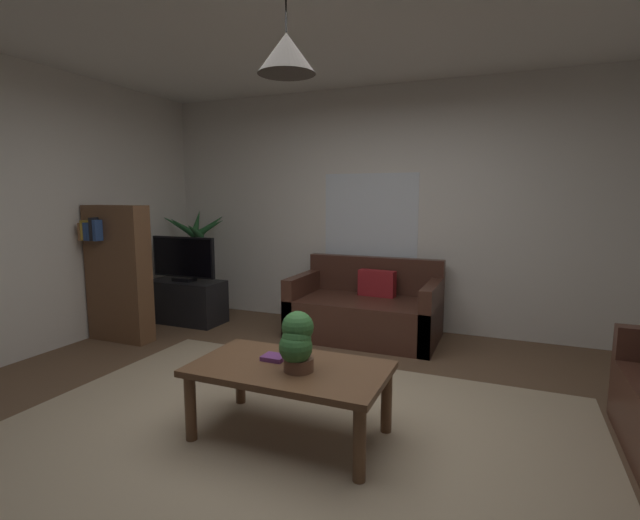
# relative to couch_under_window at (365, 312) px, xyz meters

# --- Properties ---
(floor) EXTENTS (5.71, 4.90, 0.02)m
(floor) POSITION_rel_couch_under_window_xyz_m (0.17, -1.96, -0.28)
(floor) COLOR brown
(floor) RESTS_ON ground
(rug) EXTENTS (3.71, 2.70, 0.01)m
(rug) POSITION_rel_couch_under_window_xyz_m (0.17, -2.16, -0.27)
(rug) COLOR tan
(rug) RESTS_ON ground
(wall_back) EXTENTS (5.83, 0.06, 2.69)m
(wall_back) POSITION_rel_couch_under_window_xyz_m (0.17, 0.52, 1.07)
(wall_back) COLOR silver
(wall_back) RESTS_ON ground
(window_pane) EXTENTS (1.09, 0.01, 0.98)m
(window_pane) POSITION_rel_couch_under_window_xyz_m (-0.11, 0.49, 0.98)
(window_pane) COLOR white
(couch_under_window) EXTENTS (1.52, 0.87, 0.82)m
(couch_under_window) POSITION_rel_couch_under_window_xyz_m (0.00, 0.00, 0.00)
(couch_under_window) COLOR #47281E
(couch_under_window) RESTS_ON ground
(coffee_table) EXTENTS (1.20, 0.68, 0.46)m
(coffee_table) POSITION_rel_couch_under_window_xyz_m (0.17, -2.14, 0.12)
(coffee_table) COLOR brown
(coffee_table) RESTS_ON ground
(book_on_table_0) EXTENTS (0.14, 0.12, 0.03)m
(book_on_table_0) POSITION_rel_couch_under_window_xyz_m (0.03, -2.09, 0.20)
(book_on_table_0) COLOR #72387F
(book_on_table_0) RESTS_ON coffee_table
(remote_on_table_0) EXTENTS (0.15, 0.15, 0.02)m
(remote_on_table_0) POSITION_rel_couch_under_window_xyz_m (0.25, -2.12, 0.19)
(remote_on_table_0) COLOR black
(remote_on_table_0) RESTS_ON coffee_table
(potted_plant_on_table) EXTENTS (0.20, 0.23, 0.36)m
(potted_plant_on_table) POSITION_rel_couch_under_window_xyz_m (0.24, -2.20, 0.37)
(potted_plant_on_table) COLOR brown
(potted_plant_on_table) RESTS_ON coffee_table
(tv_stand) EXTENTS (0.90, 0.44, 0.50)m
(tv_stand) POSITION_rel_couch_under_window_xyz_m (-2.14, -0.26, -0.02)
(tv_stand) COLOR black
(tv_stand) RESTS_ON ground
(tv) EXTENTS (0.84, 0.16, 0.52)m
(tv) POSITION_rel_couch_under_window_xyz_m (-2.14, -0.28, 0.49)
(tv) COLOR black
(tv) RESTS_ON tv_stand
(potted_palm_corner) EXTENTS (0.86, 0.82, 1.36)m
(potted_palm_corner) POSITION_rel_couch_under_window_xyz_m (-2.28, 0.15, 0.33)
(potted_palm_corner) COLOR #4C4C51
(potted_palm_corner) RESTS_ON ground
(bookshelf_corner) EXTENTS (0.70, 0.31, 1.40)m
(bookshelf_corner) POSITION_rel_couch_under_window_xyz_m (-2.32, -1.08, 0.44)
(bookshelf_corner) COLOR brown
(bookshelf_corner) RESTS_ON ground
(pendant_lamp) EXTENTS (0.33, 0.33, 0.52)m
(pendant_lamp) POSITION_rel_couch_under_window_xyz_m (0.17, -2.14, 2.01)
(pendant_lamp) COLOR black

